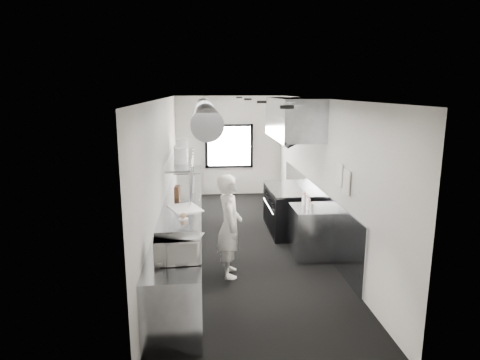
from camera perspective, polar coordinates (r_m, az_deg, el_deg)
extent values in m
cube|color=black|center=(8.28, 0.40, -8.68)|extent=(3.00, 8.00, 0.01)
cube|color=beige|center=(7.73, 0.43, 11.08)|extent=(3.00, 8.00, 0.01)
cube|color=silver|center=(11.82, -1.51, 4.68)|extent=(3.00, 0.02, 2.80)
cube|color=silver|center=(4.08, 6.07, -10.27)|extent=(3.00, 0.02, 2.80)
cube|color=silver|center=(7.89, -10.50, 0.65)|extent=(0.02, 8.00, 2.80)
cube|color=silver|center=(8.17, 10.94, 1.04)|extent=(0.02, 8.00, 2.80)
cube|color=#91959E|center=(8.65, 10.03, -4.11)|extent=(0.03, 5.50, 1.10)
cylinder|color=gray|center=(8.11, -4.86, 9.32)|extent=(0.40, 6.40, 0.40)
cube|color=white|center=(11.78, -1.50, 4.66)|extent=(1.20, 0.03, 1.10)
cube|color=black|center=(11.74, -1.52, 7.45)|extent=(1.36, 0.03, 0.08)
cube|color=black|center=(11.89, -1.49, 1.92)|extent=(1.36, 0.03, 0.08)
cube|color=black|center=(11.78, -4.62, 4.62)|extent=(0.08, 0.03, 1.25)
cube|color=black|center=(11.86, 1.59, 4.71)|extent=(0.08, 0.03, 1.25)
cube|color=#91959E|center=(8.62, 7.33, 8.44)|extent=(0.80, 2.20, 0.80)
cube|color=#91959E|center=(8.58, 4.77, 5.87)|extent=(0.05, 2.20, 0.05)
cube|color=black|center=(8.63, 6.75, 6.20)|extent=(0.50, 2.10, 0.28)
cube|color=#91959E|center=(7.63, -7.91, -7.06)|extent=(0.70, 6.00, 0.90)
cube|color=#91959E|center=(8.82, -8.03, 2.95)|extent=(0.45, 3.00, 0.04)
cylinder|color=#91959E|center=(7.50, -6.91, -1.23)|extent=(0.04, 0.04, 0.66)
cylinder|color=#91959E|center=(8.87, -6.68, 0.87)|extent=(0.04, 0.04, 0.66)
cylinder|color=#91959E|center=(10.25, -6.51, 2.41)|extent=(0.04, 0.04, 0.66)
cube|color=black|center=(8.95, 6.68, -4.11)|extent=(0.85, 1.60, 0.90)
cube|color=#91959E|center=(8.83, 6.75, -1.18)|extent=(0.85, 1.60, 0.04)
cube|color=#91959E|center=(8.87, 4.08, -4.19)|extent=(0.03, 1.55, 0.80)
cylinder|color=#91959E|center=(8.84, 3.90, -3.58)|extent=(0.03, 1.30, 0.03)
cube|color=#91959E|center=(7.68, 9.57, -7.00)|extent=(0.65, 0.80, 0.90)
cube|color=#91959E|center=(11.19, -7.10, -0.79)|extent=(0.70, 1.20, 0.90)
cube|color=white|center=(7.00, 13.47, 0.73)|extent=(0.02, 0.28, 0.38)
cube|color=white|center=(6.69, 14.39, -0.29)|extent=(0.02, 0.28, 0.38)
imported|color=silver|center=(6.67, -1.45, -6.28)|extent=(0.41, 0.61, 1.67)
imported|color=silver|center=(5.20, -8.63, -9.36)|extent=(0.55, 0.44, 0.31)
cylinder|color=#AAB2A4|center=(5.27, -10.50, -10.41)|extent=(0.16, 0.16, 0.09)
cylinder|color=#AAB2A4|center=(5.66, -10.21, -8.75)|extent=(0.15, 0.15, 0.10)
cube|color=white|center=(6.03, -6.90, -7.75)|extent=(0.42, 0.48, 0.01)
cylinder|color=white|center=(6.85, -7.79, -5.30)|extent=(0.21, 0.21, 0.01)
sphere|color=tan|center=(6.83, -7.80, -4.85)|extent=(0.10, 0.10, 0.10)
cube|color=white|center=(7.42, -7.56, -3.87)|extent=(0.68, 0.77, 0.02)
cube|color=#552C1E|center=(8.22, -8.60, -1.59)|extent=(0.12, 0.21, 0.22)
cylinder|color=white|center=(8.08, -8.10, 3.30)|extent=(0.32, 0.32, 0.30)
cylinder|color=white|center=(8.47, -8.35, 3.66)|extent=(0.27, 0.27, 0.28)
cylinder|color=white|center=(8.91, -7.92, 4.39)|extent=(0.34, 0.34, 0.37)
cylinder|color=white|center=(9.57, -7.92, 4.80)|extent=(0.27, 0.27, 0.33)
cylinder|color=white|center=(7.18, 9.77, -3.85)|extent=(0.06, 0.06, 0.18)
cylinder|color=white|center=(7.38, 9.37, -3.32)|extent=(0.07, 0.07, 0.20)
cylinder|color=white|center=(7.49, 9.29, -3.10)|extent=(0.07, 0.07, 0.19)
cylinder|color=white|center=(7.68, 8.73, -2.70)|extent=(0.08, 0.08, 0.19)
cylinder|color=white|center=(7.82, 8.85, -2.50)|extent=(0.08, 0.08, 0.18)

